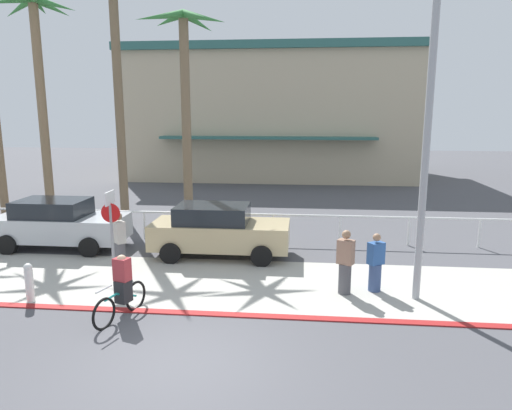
# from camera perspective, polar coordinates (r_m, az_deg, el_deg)

# --- Properties ---
(ground_plane) EXTENTS (80.00, 80.00, 0.00)m
(ground_plane) POSITION_cam_1_polar(r_m,az_deg,el_deg) (18.53, -1.32, -3.13)
(ground_plane) COLOR #4C4C51
(sidewalk_strip) EXTENTS (44.00, 4.00, 0.02)m
(sidewalk_strip) POSITION_cam_1_polar(r_m,az_deg,el_deg) (13.05, -4.49, -9.43)
(sidewalk_strip) COLOR #ADAAA0
(sidewalk_strip) RESTS_ON ground
(curb_paint) EXTENTS (44.00, 0.24, 0.03)m
(curb_paint) POSITION_cam_1_polar(r_m,az_deg,el_deg) (11.24, -6.34, -12.99)
(curb_paint) COLOR maroon
(curb_paint) RESTS_ON ground
(building_backdrop) EXTENTS (19.84, 11.80, 8.89)m
(building_backdrop) POSITION_cam_1_polar(r_m,az_deg,el_deg) (35.07, 2.10, 11.07)
(building_backdrop) COLOR #BCAD8E
(building_backdrop) RESTS_ON ground
(rail_fence) EXTENTS (21.46, 0.08, 1.04)m
(rail_fence) POSITION_cam_1_polar(r_m,az_deg,el_deg) (16.88, -1.96, -1.63)
(rail_fence) COLOR white
(rail_fence) RESTS_ON ground
(stop_sign_bike_lane) EXTENTS (0.52, 0.56, 2.56)m
(stop_sign_bike_lane) POSITION_cam_1_polar(r_m,az_deg,el_deg) (13.08, -17.19, -2.23)
(stop_sign_bike_lane) COLOR gray
(stop_sign_bike_lane) RESTS_ON ground
(bollard_2) EXTENTS (0.20, 0.20, 1.00)m
(bollard_2) POSITION_cam_1_polar(r_m,az_deg,el_deg) (12.89, -25.86, -8.46)
(bollard_2) COLOR white
(bollard_2) RESTS_ON ground
(streetlight_curb) EXTENTS (0.24, 2.54, 7.50)m
(streetlight_curb) POSITION_cam_1_polar(r_m,az_deg,el_deg) (11.55, 20.44, 8.88)
(streetlight_curb) COLOR #9EA0A5
(streetlight_curb) RESTS_ON ground
(palm_tree_1) EXTENTS (3.46, 3.11, 9.04)m
(palm_tree_1) POSITION_cam_1_polar(r_m,az_deg,el_deg) (21.10, -25.03, 15.71)
(palm_tree_1) COLOR #846B4C
(palm_tree_1) RESTS_ON ground
(palm_tree_2) EXTENTS (3.41, 3.40, 9.86)m
(palm_tree_2) POSITION_cam_1_polar(r_m,az_deg,el_deg) (20.38, -16.66, 17.46)
(palm_tree_2) COLOR #756047
(palm_tree_2) RESTS_ON ground
(palm_tree_3) EXTENTS (3.28, 3.07, 8.33)m
(palm_tree_3) POSITION_cam_1_polar(r_m,az_deg,el_deg) (18.55, -8.69, 15.80)
(palm_tree_3) COLOR #756047
(palm_tree_3) RESTS_ON ground
(car_silver_1) EXTENTS (4.40, 2.02, 1.69)m
(car_silver_1) POSITION_cam_1_polar(r_m,az_deg,el_deg) (17.36, -22.84, -2.07)
(car_silver_1) COLOR #B2B7BC
(car_silver_1) RESTS_ON ground
(car_tan_2) EXTENTS (4.40, 2.02, 1.69)m
(car_tan_2) POSITION_cam_1_polar(r_m,az_deg,el_deg) (15.15, -4.55, -3.07)
(car_tan_2) COLOR tan
(car_tan_2) RESTS_ON ground
(cyclist_teal_0) EXTENTS (0.61, 1.75, 1.50)m
(cyclist_teal_0) POSITION_cam_1_polar(r_m,az_deg,el_deg) (11.20, -16.01, -9.71)
(cyclist_teal_0) COLOR black
(cyclist_teal_0) RESTS_ON ground
(pedestrian_0) EXTENTS (0.48, 0.43, 1.70)m
(pedestrian_0) POSITION_cam_1_polar(r_m,az_deg,el_deg) (12.25, 10.80, -7.17)
(pedestrian_0) COLOR #4C4C51
(pedestrian_0) RESTS_ON ground
(pedestrian_1) EXTENTS (0.47, 0.47, 1.74)m
(pedestrian_1) POSITION_cam_1_polar(r_m,az_deg,el_deg) (14.41, -16.25, -4.52)
(pedestrian_1) COLOR #4C4C51
(pedestrian_1) RESTS_ON ground
(pedestrian_2) EXTENTS (0.48, 0.44, 1.56)m
(pedestrian_2) POSITION_cam_1_polar(r_m,az_deg,el_deg) (12.61, 14.32, -7.12)
(pedestrian_2) COLOR #384C7A
(pedestrian_2) RESTS_ON ground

